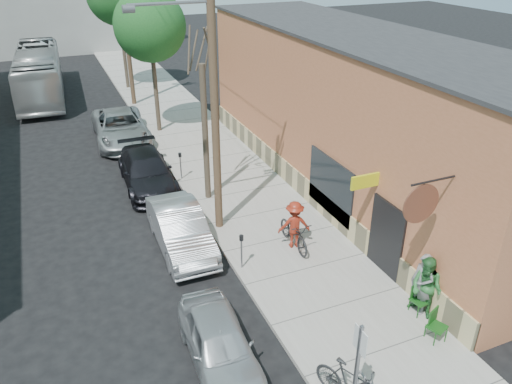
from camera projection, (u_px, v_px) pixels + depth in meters
name	position (u px, v px, depth m)	size (l,w,h in m)	color
ground	(184.00, 305.00, 15.07)	(120.00, 120.00, 0.00)	black
sidewalk	(205.00, 152.00, 25.51)	(4.50, 58.00, 0.15)	#99958E
cafe_building	(355.00, 114.00, 20.77)	(6.60, 20.20, 6.61)	#AF6441
sign_post	(357.00, 366.00, 10.54)	(0.07, 0.45, 2.80)	slate
parking_meter_near	(242.00, 246.00, 16.14)	(0.14, 0.14, 1.24)	slate
parking_meter_far	(180.00, 161.00, 22.19)	(0.14, 0.14, 1.24)	slate
utility_pole_near	(212.00, 90.00, 16.47)	(3.57, 0.28, 10.00)	#503A28
utility_pole_far	(125.00, 20.00, 30.25)	(1.80, 0.28, 10.00)	#503A28
tree_bare	(205.00, 134.00, 19.71)	(0.24, 0.24, 5.57)	#44392C
tree_leafy_mid	(150.00, 26.00, 25.60)	(3.71, 3.71, 7.52)	#44392C
patio_chair_a	(420.00, 300.00, 14.36)	(0.50, 0.50, 0.88)	#134614
patio_chair_b	(437.00, 327.00, 13.39)	(0.50, 0.50, 0.88)	#134614
patron_grey	(422.00, 284.00, 14.20)	(0.70, 0.46, 1.91)	slate
patron_green	(426.00, 288.00, 14.05)	(0.93, 0.72, 1.91)	#286530
cyclist	(294.00, 224.00, 17.28)	(1.13, 0.65, 1.74)	maroon
cyclist_bike	(294.00, 233.00, 17.43)	(0.72, 2.07, 1.09)	black
car_0	(219.00, 343.00, 12.75)	(1.56, 3.87, 1.32)	#B4B6BC
car_1	(181.00, 229.00, 17.52)	(1.60, 4.58, 1.51)	silver
car_2	(147.00, 171.00, 21.86)	(2.06, 5.07, 1.47)	black
car_3	(121.00, 128.00, 26.63)	(2.67, 5.78, 1.61)	#9DA2A4
bus	(39.00, 73.00, 33.76)	(2.72, 11.63, 3.24)	silver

